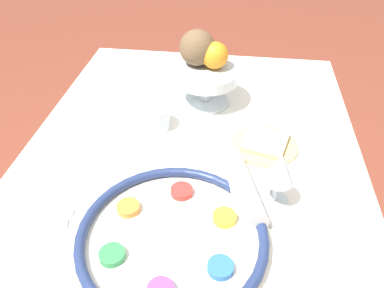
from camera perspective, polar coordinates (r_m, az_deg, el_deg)
dining_table at (r=1.10m, az=-1.22°, el=-21.08°), size 1.38×0.82×0.72m
seder_plate at (r=0.72m, az=-3.22°, el=-13.82°), size 0.36×0.36×0.03m
wine_glass at (r=0.75m, az=13.22°, el=-3.89°), size 0.07×0.07×0.12m
fruit_stand at (r=1.05m, az=2.17°, el=9.90°), size 0.18×0.18×0.10m
orange_fruit at (r=1.03m, az=3.51°, el=13.32°), size 0.07×0.07×0.07m
coconut at (r=1.05m, az=0.79°, el=14.46°), size 0.10×0.10×0.10m
bread_plate at (r=0.94m, az=11.02°, el=0.03°), size 0.16×0.16×0.02m
napkin_roll at (r=0.79m, az=7.69°, el=-6.73°), size 0.20×0.11×0.05m
cup_near at (r=0.98m, az=-5.62°, el=4.02°), size 0.08×0.08×0.06m
fork_left at (r=0.81m, az=-24.44°, el=-11.54°), size 0.06×0.17×0.01m
fork_right at (r=0.83m, az=-23.52°, el=-10.00°), size 0.06×0.17×0.01m
spoon at (r=0.80m, az=10.84°, el=-9.00°), size 0.15×0.08×0.01m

